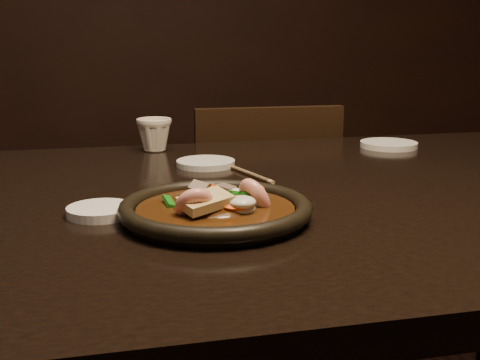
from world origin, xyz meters
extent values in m
cube|color=black|center=(0.00, 0.00, 0.73)|extent=(1.60, 0.90, 0.04)
cube|color=black|center=(0.17, 0.70, 0.40)|extent=(0.40, 0.40, 0.04)
cylinder|color=black|center=(0.33, 0.85, 0.19)|extent=(0.03, 0.03, 0.38)
cylinder|color=black|center=(0.32, 0.54, 0.19)|extent=(0.03, 0.03, 0.38)
cylinder|color=black|center=(0.01, 0.86, 0.19)|extent=(0.03, 0.03, 0.38)
cylinder|color=black|center=(0.01, 0.55, 0.19)|extent=(0.03, 0.03, 0.38)
cube|color=black|center=(0.16, 0.52, 0.62)|extent=(0.37, 0.04, 0.40)
cylinder|color=black|center=(-0.10, -0.13, 0.76)|extent=(0.23, 0.23, 0.01)
torus|color=black|center=(-0.10, -0.13, 0.77)|extent=(0.25, 0.25, 0.02)
cylinder|color=#331A09|center=(-0.10, -0.13, 0.76)|extent=(0.21, 0.21, 0.01)
ellipsoid|color=#331A09|center=(-0.10, -0.13, 0.76)|extent=(0.11, 0.11, 0.03)
torus|color=#F2AA99|center=(-0.13, -0.16, 0.78)|extent=(0.05, 0.05, 0.05)
torus|color=#F2AA99|center=(-0.05, -0.13, 0.77)|extent=(0.06, 0.06, 0.05)
cube|color=#7D685B|center=(-0.06, -0.12, 0.77)|extent=(0.03, 0.03, 0.03)
cube|color=#7D685B|center=(-0.12, -0.09, 0.78)|extent=(0.03, 0.04, 0.03)
cube|color=#7D685B|center=(-0.11, -0.13, 0.78)|extent=(0.03, 0.04, 0.03)
cube|color=#7D685B|center=(-0.08, -0.10, 0.78)|extent=(0.03, 0.03, 0.02)
cube|color=#7D685B|center=(-0.11, -0.15, 0.77)|extent=(0.03, 0.03, 0.02)
cylinder|color=#F74D07|center=(-0.10, -0.07, 0.77)|extent=(0.04, 0.05, 0.04)
cylinder|color=#F74D07|center=(-0.05, -0.11, 0.78)|extent=(0.05, 0.05, 0.03)
cylinder|color=#F74D07|center=(-0.08, -0.15, 0.77)|extent=(0.05, 0.05, 0.03)
cylinder|color=#F74D07|center=(-0.11, -0.16, 0.77)|extent=(0.05, 0.05, 0.02)
cylinder|color=#F74D07|center=(-0.08, -0.17, 0.78)|extent=(0.05, 0.04, 0.03)
cube|color=#197416|center=(-0.16, -0.11, 0.77)|extent=(0.02, 0.04, 0.01)
cube|color=#197416|center=(-0.10, -0.11, 0.78)|extent=(0.03, 0.03, 0.02)
cube|color=#197416|center=(-0.07, -0.12, 0.78)|extent=(0.04, 0.03, 0.02)
cube|color=#197416|center=(-0.07, -0.16, 0.77)|extent=(0.03, 0.03, 0.02)
cube|color=#197416|center=(-0.11, -0.13, 0.77)|extent=(0.03, 0.03, 0.02)
cube|color=#197416|center=(-0.05, -0.13, 0.78)|extent=(0.04, 0.03, 0.02)
ellipsoid|color=beige|center=(-0.07, -0.16, 0.78)|extent=(0.04, 0.04, 0.02)
ellipsoid|color=beige|center=(-0.10, -0.13, 0.77)|extent=(0.04, 0.03, 0.01)
ellipsoid|color=beige|center=(-0.13, -0.14, 0.78)|extent=(0.03, 0.04, 0.02)
ellipsoid|color=beige|center=(-0.07, -0.11, 0.77)|extent=(0.03, 0.03, 0.02)
ellipsoid|color=beige|center=(-0.07, -0.16, 0.77)|extent=(0.04, 0.03, 0.02)
ellipsoid|color=beige|center=(-0.05, -0.13, 0.77)|extent=(0.04, 0.03, 0.02)
cube|color=#D2BA7E|center=(-0.12, -0.16, 0.78)|extent=(0.07, 0.06, 0.02)
cylinder|color=white|center=(-0.25, -0.08, 0.76)|extent=(0.09, 0.09, 0.01)
cylinder|color=white|center=(-0.05, 0.20, 0.76)|extent=(0.11, 0.11, 0.01)
cylinder|color=white|center=(0.37, 0.30, 0.76)|extent=(0.12, 0.12, 0.01)
imported|color=white|center=(-0.13, 0.38, 0.79)|extent=(0.09, 0.08, 0.07)
cylinder|color=tan|center=(-0.01, 0.15, 0.75)|extent=(0.07, 0.23, 0.01)
cylinder|color=tan|center=(-0.01, 0.16, 0.75)|extent=(0.07, 0.23, 0.01)
camera|label=1|loc=(-0.24, -0.87, 0.98)|focal=45.00mm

